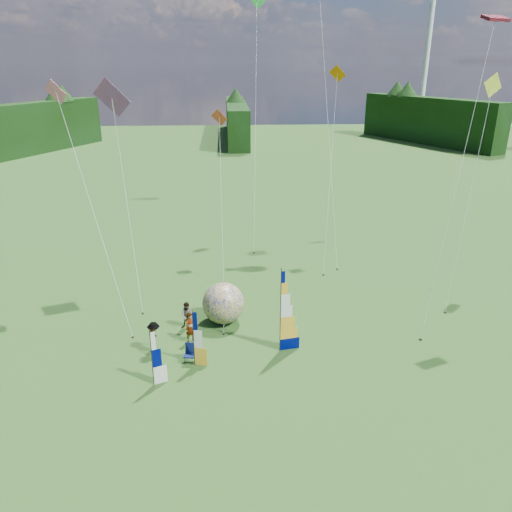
{
  "coord_description": "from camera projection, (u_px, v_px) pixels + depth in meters",
  "views": [
    {
      "loc": [
        -2.52,
        -20.66,
        15.16
      ],
      "look_at": [
        -1.0,
        4.0,
        5.5
      ],
      "focal_mm": 35.0,
      "sensor_mm": 36.0,
      "label": 1
    }
  ],
  "objects": [
    {
      "name": "camp_chair",
      "position": [
        190.0,
        354.0,
        26.72
      ],
      "size": [
        0.72,
        0.72,
        1.07
      ],
      "primitive_type": null,
      "rotation": [
        0.0,
        0.0,
        -0.18
      ],
      "color": "#08123D",
      "rests_on": "ground"
    },
    {
      "name": "spectator_d",
      "position": [
        222.0,
        313.0,
        30.42
      ],
      "size": [
        1.02,
        0.86,
        1.64
      ],
      "primitive_type": "imported",
      "rotation": [
        0.0,
        0.0,
        2.55
      ],
      "color": "#66594C",
      "rests_on": "ground"
    },
    {
      "name": "spectator_c",
      "position": [
        154.0,
        337.0,
        27.55
      ],
      "size": [
        0.54,
        1.23,
        1.85
      ],
      "primitive_type": "imported",
      "rotation": [
        0.0,
        0.0,
        1.65
      ],
      "color": "#66594C",
      "rests_on": "ground"
    },
    {
      "name": "spectator_b",
      "position": [
        188.0,
        316.0,
        30.09
      ],
      "size": [
        0.89,
        0.54,
        1.71
      ],
      "primitive_type": "imported",
      "rotation": [
        0.0,
        0.0,
        -0.16
      ],
      "color": "#66594C",
      "rests_on": "ground"
    },
    {
      "name": "small_kite_orange",
      "position": [
        331.0,
        165.0,
        38.66
      ],
      "size": [
        6.43,
        10.52,
        15.36
      ],
      "primitive_type": null,
      "rotation": [
        0.0,
        0.0,
        -0.26
      ],
      "color": "#D66700",
      "rests_on": "ground"
    },
    {
      "name": "side_banner_far",
      "position": [
        152.0,
        359.0,
        24.51
      ],
      "size": [
        0.87,
        0.43,
        3.0
      ],
      "primitive_type": null,
      "rotation": [
        0.0,
        0.0,
        0.38
      ],
      "color": "white",
      "rests_on": "ground"
    },
    {
      "name": "feather_banner_main",
      "position": [
        280.0,
        312.0,
        27.16
      ],
      "size": [
        1.31,
        0.34,
        4.84
      ],
      "primitive_type": null,
      "rotation": [
        0.0,
        0.0,
        0.18
      ],
      "color": "#00085B",
      "rests_on": "ground"
    },
    {
      "name": "turbine_right",
      "position": [
        426.0,
        62.0,
        116.8
      ],
      "size": [
        8.0,
        1.2,
        30.0
      ],
      "primitive_type": null,
      "color": "silver",
      "rests_on": "ground"
    },
    {
      "name": "small_kite_yellow",
      "position": [
        471.0,
        186.0,
        32.82
      ],
      "size": [
        10.46,
        11.87,
        15.07
      ],
      "primitive_type": null,
      "rotation": [
        0.0,
        0.0,
        0.39
      ],
      "color": "#EFF13D",
      "rests_on": "ground"
    },
    {
      "name": "small_kite_red",
      "position": [
        221.0,
        190.0,
        37.78
      ],
      "size": [
        5.4,
        9.78,
        12.14
      ],
      "primitive_type": null,
      "rotation": [
        0.0,
        0.0,
        -0.35
      ],
      "color": "#CA4324",
      "rests_on": "ground"
    },
    {
      "name": "treeline_ring",
      "position": [
        282.0,
        316.0,
        23.41
      ],
      "size": [
        210.0,
        210.0,
        8.0
      ],
      "primitive_type": null,
      "color": "black",
      "rests_on": "ground"
    },
    {
      "name": "small_kite_green",
      "position": [
        255.0,
        116.0,
        43.22
      ],
      "size": [
        4.49,
        13.15,
        21.56
      ],
      "primitive_type": null,
      "rotation": [
        0.0,
        0.0,
        0.08
      ],
      "color": "green",
      "rests_on": "ground"
    },
    {
      "name": "kite_rainbow_delta",
      "position": [
        125.0,
        186.0,
        32.57
      ],
      "size": [
        9.53,
        12.93,
        15.1
      ],
      "primitive_type": null,
      "rotation": [
        0.0,
        0.0,
        -0.28
      ],
      "color": "#D20004",
      "rests_on": "ground"
    },
    {
      "name": "kite_parafoil",
      "position": [
        460.0,
        167.0,
        28.41
      ],
      "size": [
        9.23,
        10.32,
        19.08
      ],
      "primitive_type": null,
      "rotation": [
        0.0,
        0.0,
        0.19
      ],
      "color": "#B8132E",
      "rests_on": "ground"
    },
    {
      "name": "ground",
      "position": [
        281.0,
        387.0,
        24.87
      ],
      "size": [
        220.0,
        220.0,
        0.0
      ],
      "primitive_type": "plane",
      "color": "#234E19",
      "rests_on": "ground"
    },
    {
      "name": "kite_whale",
      "position": [
        328.0,
        103.0,
        39.65
      ],
      "size": [
        4.17,
        14.24,
        24.13
      ],
      "primitive_type": null,
      "rotation": [
        0.0,
        0.0,
        0.04
      ],
      "color": "black",
      "rests_on": "ground"
    },
    {
      "name": "spectator_a",
      "position": [
        191.0,
        327.0,
        28.62
      ],
      "size": [
        0.8,
        0.75,
        1.83
      ],
      "primitive_type": "imported",
      "rotation": [
        0.0,
        0.0,
        0.64
      ],
      "color": "#66594C",
      "rests_on": "ground"
    },
    {
      "name": "side_banner_left",
      "position": [
        194.0,
        339.0,
        26.15
      ],
      "size": [
        0.89,
        0.29,
        3.17
      ],
      "primitive_type": null,
      "rotation": [
        0.0,
        0.0,
        -0.22
      ],
      "color": "gold",
      "rests_on": "ground"
    },
    {
      "name": "small_kite_pink",
      "position": [
        92.0,
        200.0,
        30.08
      ],
      "size": [
        10.87,
        12.4,
        14.7
      ],
      "primitive_type": null,
      "rotation": [
        0.0,
        0.0,
        -0.39
      ],
      "color": "#ED6387",
      "rests_on": "ground"
    },
    {
      "name": "bol_inflatable",
      "position": [
        223.0,
        303.0,
        30.64
      ],
      "size": [
        3.33,
        3.33,
        2.58
      ],
      "primitive_type": "sphere",
      "rotation": [
        0.0,
        0.0,
        -0.36
      ],
      "color": "navy",
      "rests_on": "ground"
    }
  ]
}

